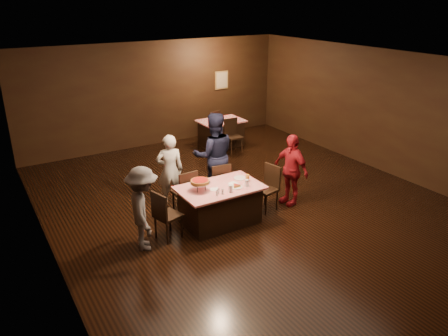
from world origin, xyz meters
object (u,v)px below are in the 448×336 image
(diner_grey_knit, at_px, (143,209))
(glass_front_right, at_px, (247,183))
(chair_back_far, at_px, (211,125))
(plate_empty, at_px, (240,178))
(chair_end_left, at_px, (168,214))
(diner_navy_hoodie, at_px, (214,155))
(chair_end_right, at_px, (266,189))
(glass_amber, at_px, (247,178))
(chair_far_left, at_px, (184,191))
(chair_back_near, at_px, (234,136))
(diner_white_jacket, at_px, (170,170))
(chair_far_right, at_px, (218,183))
(glass_front_left, at_px, (230,188))
(diner_red_shirt, at_px, (291,169))
(back_table, at_px, (221,133))
(main_table, at_px, (220,205))
(pizza_stand, at_px, (200,182))

(diner_grey_knit, relative_size, glass_front_right, 10.91)
(chair_back_far, xyz_separation_m, plate_empty, (-1.89, -4.51, 0.30))
(chair_end_left, xyz_separation_m, diner_navy_hoodie, (1.63, 1.16, 0.47))
(chair_end_right, bearing_deg, glass_amber, -95.73)
(chair_far_left, relative_size, plate_empty, 3.80)
(plate_empty, bearing_deg, chair_far_left, 147.72)
(chair_back_near, distance_m, diner_white_jacket, 3.60)
(chair_far_right, relative_size, glass_amber, 6.79)
(chair_far_left, relative_size, glass_front_right, 6.79)
(chair_back_far, distance_m, diner_navy_hoodie, 4.02)
(diner_navy_hoodie, xyz_separation_m, glass_front_left, (-0.48, -1.46, -0.11))
(chair_end_right, distance_m, plate_empty, 0.65)
(chair_end_left, height_order, diner_white_jacket, diner_white_jacket)
(chair_far_left, height_order, glass_front_right, chair_far_left)
(diner_red_shirt, relative_size, glass_front_right, 11.03)
(diner_grey_knit, distance_m, plate_empty, 2.16)
(back_table, bearing_deg, diner_navy_hoodie, -123.37)
(chair_back_far, relative_size, glass_front_left, 6.79)
(glass_amber, bearing_deg, chair_end_right, 5.71)
(chair_far_left, distance_m, diner_navy_hoodie, 1.12)
(diner_red_shirt, bearing_deg, chair_far_left, -117.08)
(chair_far_left, height_order, diner_navy_hoodie, diner_navy_hoodie)
(diner_white_jacket, relative_size, diner_grey_knit, 1.02)
(main_table, distance_m, chair_back_far, 5.26)
(diner_white_jacket, height_order, pizza_stand, diner_white_jacket)
(chair_far_right, height_order, diner_red_shirt, diner_red_shirt)
(main_table, xyz_separation_m, diner_white_jacket, (-0.47, 1.26, 0.39))
(diner_white_jacket, bearing_deg, glass_amber, 146.51)
(glass_front_left, bearing_deg, diner_grey_knit, 172.93)
(diner_navy_hoodie, distance_m, diner_grey_knit, 2.48)
(main_table, distance_m, diner_navy_hoodie, 1.39)
(main_table, xyz_separation_m, diner_red_shirt, (1.73, -0.01, 0.39))
(glass_front_left, relative_size, glass_amber, 1.00)
(back_table, distance_m, diner_red_shirt, 4.15)
(chair_far_right, bearing_deg, chair_end_left, 35.18)
(diner_white_jacket, distance_m, pizza_stand, 1.23)
(chair_far_right, distance_m, diner_white_jacket, 1.05)
(chair_back_far, bearing_deg, diner_red_shirt, 69.64)
(chair_end_right, distance_m, glass_front_left, 1.15)
(chair_back_near, bearing_deg, glass_amber, -115.78)
(back_table, distance_m, diner_white_jacket, 4.06)
(chair_far_right, distance_m, plate_empty, 0.69)
(main_table, xyz_separation_m, glass_front_left, (0.05, -0.30, 0.46))
(main_table, height_order, chair_back_near, chair_back_near)
(chair_far_left, relative_size, chair_far_right, 1.00)
(diner_grey_knit, relative_size, glass_front_left, 10.91)
(diner_white_jacket, distance_m, diner_red_shirt, 2.54)
(chair_back_far, bearing_deg, glass_front_left, 52.60)
(back_table, xyz_separation_m, glass_front_right, (-1.99, -4.31, 0.46))
(chair_back_near, bearing_deg, diner_navy_hoodie, -128.32)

